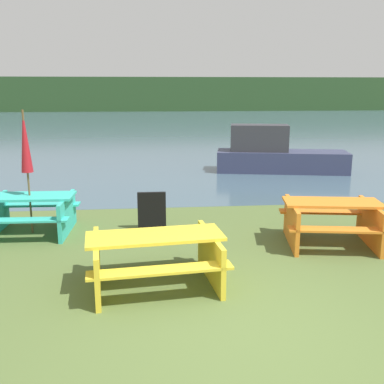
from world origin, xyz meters
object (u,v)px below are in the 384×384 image
Objects in this scene: picnic_table_orange at (331,219)px; signboard at (152,211)px; boat at (275,155)px; picnic_table_yellow at (155,254)px; picnic_table_teal at (31,211)px; umbrella_crimson at (25,143)px.

picnic_table_orange is 3.36m from signboard.
picnic_table_orange is 7.18m from boat.
picnic_table_teal is (-2.32, 2.56, -0.01)m from picnic_table_yellow.
signboard is (-0.03, 2.57, -0.08)m from picnic_table_yellow.
signboard is at bearing 90.67° from picnic_table_yellow.
picnic_table_orange is 5.56m from picnic_table_teal.
boat reaches higher than picnic_table_orange.
signboard is (-3.14, 1.17, -0.10)m from picnic_table_orange.
picnic_table_teal is 0.38× the size of boat.
picnic_table_teal is at bearing 167.94° from picnic_table_orange.
umbrella_crimson is 3.12× the size of signboard.
boat is (0.99, 7.11, 0.09)m from picnic_table_orange.
picnic_table_orange is 1.11× the size of picnic_table_teal.
picnic_table_teal is 0.71× the size of umbrella_crimson.
boat reaches higher than picnic_table_teal.
picnic_table_yellow is 2.70× the size of signboard.
boat is (4.10, 8.51, 0.10)m from picnic_table_yellow.
picnic_table_yellow is 2.57m from signboard.
picnic_table_teal is at bearing 132.23° from picnic_table_yellow.
picnic_table_yellow is at bearing -104.80° from boat.
picnic_table_orange is (3.11, 1.40, 0.01)m from picnic_table_yellow.
picnic_table_teal is 2.30m from signboard.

